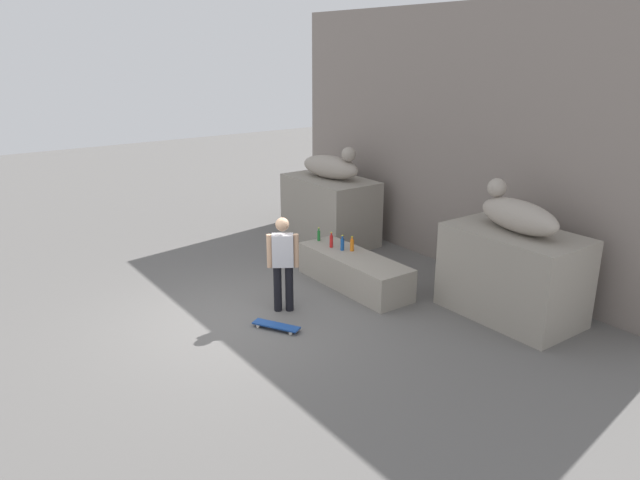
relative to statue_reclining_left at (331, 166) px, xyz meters
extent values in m
plane|color=#605E5B|center=(2.51, -3.80, -1.77)|extent=(40.00, 40.00, 0.00)
cube|color=gray|center=(2.51, 1.33, 0.81)|extent=(9.47, 0.60, 5.17)
cube|color=gray|center=(-0.04, -0.01, -1.03)|extent=(2.22, 1.32, 1.49)
cube|color=gray|center=(5.06, -0.01, -1.03)|extent=(2.22, 1.32, 1.49)
ellipsoid|color=#A2978B|center=(-0.04, -0.01, -0.02)|extent=(1.67, 0.84, 0.52)
sphere|color=#A2978B|center=(0.51, 0.09, 0.33)|extent=(0.32, 0.32, 0.32)
ellipsoid|color=#A2978B|center=(5.06, -0.01, -0.02)|extent=(1.67, 0.82, 0.52)
sphere|color=#A2978B|center=(4.52, 0.08, 0.33)|extent=(0.32, 0.32, 0.32)
cube|color=gray|center=(2.51, -1.34, -1.47)|extent=(2.52, 0.84, 0.62)
cylinder|color=black|center=(2.60, -3.09, -1.36)|extent=(0.14, 0.14, 0.82)
cylinder|color=black|center=(2.71, -2.93, -1.36)|extent=(0.14, 0.14, 0.82)
cube|color=silver|center=(2.66, -3.01, -0.67)|extent=(0.37, 0.41, 0.56)
sphere|color=tan|center=(2.66, -3.01, -0.22)|extent=(0.23, 0.23, 0.23)
cylinder|color=tan|center=(2.53, -3.20, -0.68)|extent=(0.09, 0.09, 0.58)
cylinder|color=tan|center=(2.78, -2.82, -0.68)|extent=(0.09, 0.09, 0.58)
cube|color=navy|center=(3.20, -3.51, -1.71)|extent=(0.80, 0.57, 0.02)
cylinder|color=white|center=(3.43, -3.30, -1.75)|extent=(0.06, 0.05, 0.06)
cylinder|color=white|center=(3.50, -3.42, -1.75)|extent=(0.06, 0.05, 0.06)
cylinder|color=white|center=(2.91, -3.59, -1.75)|extent=(0.06, 0.05, 0.06)
cylinder|color=white|center=(2.98, -3.71, -1.75)|extent=(0.06, 0.05, 0.06)
cylinder|color=red|center=(1.86, -1.39, -1.04)|extent=(0.07, 0.07, 0.24)
cylinder|color=red|center=(1.86, -1.39, -0.89)|extent=(0.03, 0.03, 0.06)
cylinder|color=yellow|center=(1.86, -1.39, -0.86)|extent=(0.04, 0.04, 0.01)
cylinder|color=orange|center=(2.27, -1.20, -1.05)|extent=(0.08, 0.08, 0.22)
cylinder|color=orange|center=(2.27, -1.20, -0.91)|extent=(0.04, 0.04, 0.06)
cylinder|color=yellow|center=(2.27, -1.20, -0.87)|extent=(0.04, 0.04, 0.01)
cylinder|color=#1E722D|center=(1.38, -1.35, -1.06)|extent=(0.06, 0.06, 0.20)
cylinder|color=#1E722D|center=(1.38, -1.35, -0.92)|extent=(0.03, 0.03, 0.06)
cylinder|color=yellow|center=(1.38, -1.35, -0.89)|extent=(0.03, 0.03, 0.01)
cylinder|color=#194C99|center=(2.13, -1.33, -1.04)|extent=(0.08, 0.08, 0.23)
cylinder|color=#194C99|center=(2.13, -1.33, -0.90)|extent=(0.03, 0.03, 0.06)
cylinder|color=yellow|center=(2.13, -1.33, -0.86)|extent=(0.04, 0.04, 0.01)
camera|label=1|loc=(10.64, -7.99, 2.57)|focal=33.22mm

